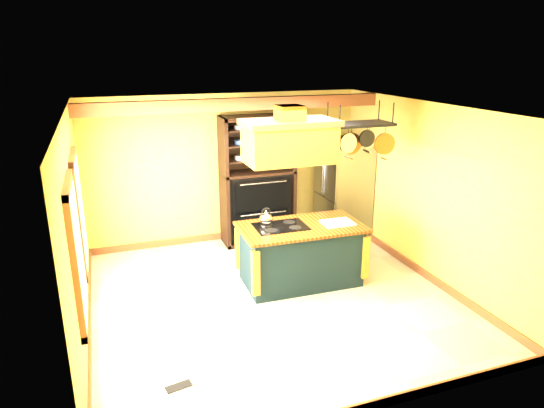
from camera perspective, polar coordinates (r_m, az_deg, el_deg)
floor at (r=7.13m, az=0.07°, el=-10.99°), size 5.00×5.00×0.00m
ceiling at (r=6.30m, az=0.08°, el=11.10°), size 5.00×5.00×0.00m
wall_back at (r=8.90m, az=-5.39°, el=4.15°), size 5.00×0.02×2.70m
wall_front at (r=4.50m, az=11.06°, el=-10.13°), size 5.00×0.02×2.70m
wall_left at (r=6.26m, az=-22.06°, el=-3.03°), size 0.02×5.00×2.70m
wall_right at (r=7.76m, az=17.72°, el=1.35°), size 0.02×5.00×2.70m
ceiling_beam at (r=7.92m, az=-4.17°, el=11.62°), size 5.00×0.15×0.20m
window_near at (r=5.49m, az=-21.96°, el=-5.32°), size 0.06×1.06×1.56m
window_far at (r=6.81m, az=-21.69°, el=-0.90°), size 0.06×1.06×1.56m
kitchen_island at (r=7.41m, az=3.35°, el=-5.83°), size 1.86×1.06×1.11m
range_hood at (r=6.82m, az=2.08°, el=7.61°), size 1.31×0.74×0.80m
pot_rack at (r=7.30m, az=10.32°, el=8.27°), size 1.05×0.48×0.77m
refrigerator at (r=9.21m, az=8.34°, el=1.52°), size 0.79×0.93×1.82m
hutch at (r=8.91m, az=-1.77°, el=1.23°), size 1.32×0.60×2.33m
floor_register at (r=5.60m, az=-10.93°, el=-20.32°), size 0.30×0.17×0.01m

